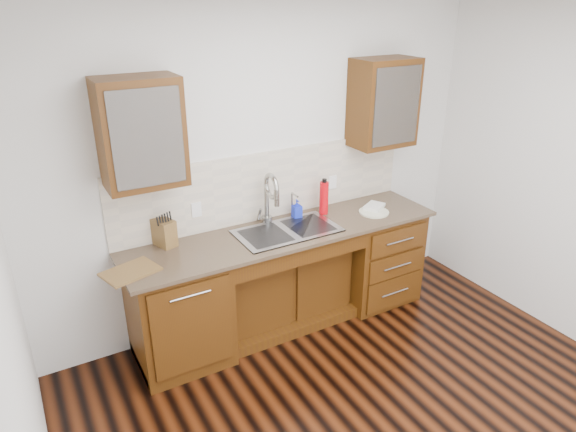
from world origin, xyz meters
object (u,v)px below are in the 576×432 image
knife_block (164,233)px  cutting_board (130,272)px  soap_bottle (297,209)px  plate (374,212)px  water_bottle (324,198)px

knife_block → cutting_board: size_ratio=0.57×
soap_bottle → cutting_board: 1.51m
cutting_board → plate: bearing=0.1°
plate → cutting_board: cutting_board is taller
soap_bottle → cutting_board: bearing=-165.6°
soap_bottle → plate: 0.70m
water_bottle → knife_block: water_bottle is taller
water_bottle → cutting_board: water_bottle is taller
plate → cutting_board: size_ratio=0.72×
knife_block → cutting_board: knife_block is taller
water_bottle → plate: size_ratio=1.10×
water_bottle → cutting_board: (-1.74, -0.22, -0.14)m
water_bottle → cutting_board: 1.76m
water_bottle → soap_bottle: bearing=172.8°
soap_bottle → knife_block: (-1.15, 0.05, 0.02)m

